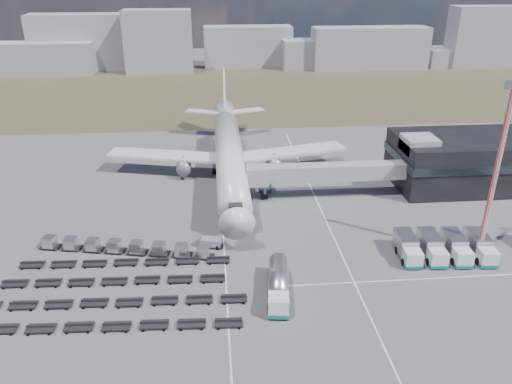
{
  "coord_description": "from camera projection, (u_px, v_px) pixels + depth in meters",
  "views": [
    {
      "loc": [
        -2.88,
        -65.03,
        40.72
      ],
      "look_at": [
        4.1,
        15.03,
        4.0
      ],
      "focal_mm": 35.0,
      "sensor_mm": 36.0,
      "label": 1
    }
  ],
  "objects": [
    {
      "name": "ground",
      "position": [
        238.0,
        257.0,
        76.07
      ],
      "size": [
        420.0,
        420.0,
        0.0
      ],
      "primitive_type": "plane",
      "color": "#565659",
      "rests_on": "ground"
    },
    {
      "name": "grass_strip",
      "position": [
        221.0,
        91.0,
        175.74
      ],
      "size": [
        420.0,
        90.0,
        0.01
      ],
      "primitive_type": "cube",
      "color": "#4A402C",
      "rests_on": "ground"
    },
    {
      "name": "lane_markings",
      "position": [
        298.0,
        245.0,
        79.56
      ],
      "size": [
        47.12,
        110.0,
        0.01
      ],
      "color": "silver",
      "rests_on": "ground"
    },
    {
      "name": "terminal",
      "position": [
        470.0,
        160.0,
        99.38
      ],
      "size": [
        30.4,
        16.4,
        11.0
      ],
      "color": "black",
      "rests_on": "ground"
    },
    {
      "name": "jet_bridge",
      "position": [
        316.0,
        173.0,
        93.74
      ],
      "size": [
        30.3,
        3.8,
        7.05
      ],
      "color": "#939399",
      "rests_on": "ground"
    },
    {
      "name": "airliner",
      "position": [
        229.0,
        152.0,
        103.21
      ],
      "size": [
        51.59,
        64.53,
        17.62
      ],
      "color": "silver",
      "rests_on": "ground"
    },
    {
      "name": "skyline",
      "position": [
        227.0,
        47.0,
        208.32
      ],
      "size": [
        298.41,
        25.4,
        24.96
      ],
      "color": "#9597A2",
      "rests_on": "ground"
    },
    {
      "name": "fuel_tanker",
      "position": [
        278.0,
        285.0,
        66.63
      ],
      "size": [
        4.01,
        11.06,
        3.49
      ],
      "rotation": [
        0.0,
        0.0,
        -0.12
      ],
      "color": "silver",
      "rests_on": "ground"
    },
    {
      "name": "pushback_tug",
      "position": [
        211.0,
        243.0,
        78.75
      ],
      "size": [
        3.47,
        2.45,
        1.43
      ],
      "primitive_type": "cube",
      "rotation": [
        0.0,
        0.0,
        -0.24
      ],
      "color": "silver",
      "rests_on": "ground"
    },
    {
      "name": "catering_truck",
      "position": [
        264.0,
        181.0,
        99.59
      ],
      "size": [
        2.5,
        6.01,
        2.75
      ],
      "rotation": [
        0.0,
        0.0,
        0.01
      ],
      "color": "silver",
      "rests_on": "ground"
    },
    {
      "name": "service_trucks_near",
      "position": [
        444.0,
        247.0,
        75.61
      ],
      "size": [
        14.21,
        8.47,
        3.05
      ],
      "rotation": [
        0.0,
        0.0,
        -0.07
      ],
      "color": "silver",
      "rests_on": "ground"
    },
    {
      "name": "uld_row",
      "position": [
        125.0,
        247.0,
        76.78
      ],
      "size": [
        27.34,
        7.24,
        1.86
      ],
      "rotation": [
        0.0,
        0.0,
        -0.2
      ],
      "color": "black",
      "rests_on": "ground"
    },
    {
      "name": "baggage_dollies",
      "position": [
        110.0,
        292.0,
        67.36
      ],
      "size": [
        36.86,
        17.5,
        0.82
      ],
      "rotation": [
        0.0,
        0.0,
        -0.04
      ],
      "color": "black",
      "rests_on": "ground"
    },
    {
      "name": "floodlight_mast",
      "position": [
        495.0,
        175.0,
        70.71
      ],
      "size": [
        2.56,
        2.08,
        26.99
      ],
      "rotation": [
        0.0,
        0.0,
        -0.38
      ],
      "color": "red",
      "rests_on": "ground"
    }
  ]
}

